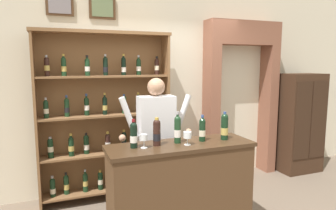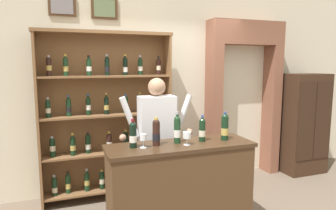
% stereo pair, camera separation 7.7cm
% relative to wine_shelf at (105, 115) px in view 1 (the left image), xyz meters
% --- Properties ---
extents(back_wall, '(12.00, 0.19, 3.44)m').
position_rel_wine_shelf_xyz_m(back_wall, '(0.77, 0.35, 0.56)').
color(back_wall, beige).
rests_on(back_wall, ground).
extents(wine_shelf, '(1.76, 0.31, 2.26)m').
position_rel_wine_shelf_xyz_m(wine_shelf, '(0.00, 0.00, 0.00)').
color(wine_shelf, brown).
rests_on(wine_shelf, ground).
extents(archway_doorway, '(1.27, 0.45, 2.51)m').
position_rel_wine_shelf_xyz_m(archway_doorway, '(2.23, 0.21, 0.27)').
color(archway_doorway, brown).
rests_on(archway_doorway, ground).
extents(side_cabinet, '(0.71, 0.46, 1.68)m').
position_rel_wine_shelf_xyz_m(side_cabinet, '(3.28, -0.11, -0.32)').
color(side_cabinet, '#382316').
rests_on(side_cabinet, ground).
extents(tasting_counter, '(1.55, 0.50, 1.02)m').
position_rel_wine_shelf_xyz_m(tasting_counter, '(0.58, -1.22, -0.65)').
color(tasting_counter, '#4C331E').
rests_on(tasting_counter, ground).
extents(shopkeeper, '(0.92, 0.22, 1.68)m').
position_rel_wine_shelf_xyz_m(shopkeeper, '(0.50, -0.67, -0.11)').
color(shopkeeper, '#2D3347').
rests_on(shopkeeper, ground).
extents(tasting_bottle_super_tuscan, '(0.07, 0.07, 0.29)m').
position_rel_wine_shelf_xyz_m(tasting_bottle_super_tuscan, '(0.08, -1.19, -0.01)').
color(tasting_bottle_super_tuscan, black).
rests_on(tasting_bottle_super_tuscan, tasting_counter).
extents(tasting_bottle_grappa, '(0.08, 0.08, 0.29)m').
position_rel_wine_shelf_xyz_m(tasting_bottle_grappa, '(0.32, -1.19, -0.00)').
color(tasting_bottle_grappa, black).
rests_on(tasting_bottle_grappa, tasting_counter).
extents(tasting_bottle_rosso, '(0.07, 0.07, 0.33)m').
position_rel_wine_shelf_xyz_m(tasting_bottle_rosso, '(0.56, -1.17, 0.01)').
color(tasting_bottle_rosso, '#19381E').
rests_on(tasting_bottle_rosso, tasting_counter).
extents(tasting_bottle_prosecco, '(0.07, 0.07, 0.28)m').
position_rel_wine_shelf_xyz_m(tasting_bottle_prosecco, '(0.84, -1.20, -0.01)').
color(tasting_bottle_prosecco, black).
rests_on(tasting_bottle_prosecco, tasting_counter).
extents(tasting_bottle_chianti, '(0.08, 0.08, 0.31)m').
position_rel_wine_shelf_xyz_m(tasting_bottle_chianti, '(1.09, -1.23, 0.01)').
color(tasting_bottle_chianti, black).
rests_on(tasting_bottle_chianti, tasting_counter).
extents(wine_glass_center, '(0.07, 0.07, 0.14)m').
position_rel_wine_shelf_xyz_m(wine_glass_center, '(0.17, -1.23, -0.04)').
color(wine_glass_center, silver).
rests_on(wine_glass_center, tasting_counter).
extents(wine_glass_right, '(0.08, 0.08, 0.14)m').
position_rel_wine_shelf_xyz_m(wine_glass_right, '(0.62, -1.28, -0.04)').
color(wine_glass_right, silver).
rests_on(wine_glass_right, tasting_counter).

